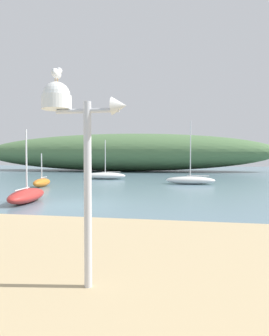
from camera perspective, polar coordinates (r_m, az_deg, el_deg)
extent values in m
plane|color=slate|center=(14.26, -11.80, -6.88)|extent=(120.00, 120.00, 0.00)
ellipsoid|color=#517547|center=(48.01, -2.61, 2.98)|extent=(47.65, 11.76, 5.91)
cylinder|color=silver|center=(4.68, -8.88, -5.12)|extent=(0.12, 0.12, 2.86)
cylinder|color=silver|center=(4.69, -8.97, 10.71)|extent=(1.00, 0.07, 0.07)
cylinder|color=white|center=(4.90, -14.60, 11.97)|extent=(0.46, 0.46, 0.21)
sphere|color=white|center=(4.92, -14.62, 13.19)|extent=(0.42, 0.42, 0.42)
cone|color=silver|center=(4.56, -2.93, 11.75)|extent=(0.22, 0.27, 0.27)
cylinder|color=orange|center=(4.98, -14.86, 15.84)|extent=(0.01, 0.01, 0.05)
cylinder|color=orange|center=(4.97, -14.42, 15.89)|extent=(0.01, 0.01, 0.05)
ellipsoid|color=white|center=(5.00, -14.65, 16.97)|extent=(0.14, 0.28, 0.15)
ellipsoid|color=#9EA0A8|center=(5.00, -14.66, 17.26)|extent=(0.12, 0.26, 0.05)
sphere|color=white|center=(5.12, -14.17, 17.49)|extent=(0.10, 0.10, 0.10)
cone|color=gold|center=(5.19, -13.86, 17.20)|extent=(0.03, 0.06, 0.03)
ellipsoid|color=orange|center=(23.38, -17.23, -2.67)|extent=(0.97, 2.46, 0.62)
cylinder|color=silver|center=(23.31, -17.26, 0.14)|extent=(0.08, 0.08, 2.05)
cylinder|color=silver|center=(23.68, -16.89, -1.70)|extent=(0.13, 1.09, 0.06)
ellipsoid|color=white|center=(24.87, 10.56, -2.32)|extent=(3.98, 1.26, 0.63)
cylinder|color=silver|center=(24.80, 10.60, 3.40)|extent=(0.08, 0.08, 4.70)
cylinder|color=silver|center=(24.85, 11.95, -1.46)|extent=(1.79, 0.06, 0.06)
ellipsoid|color=#B72D28|center=(15.61, -19.79, -4.97)|extent=(1.63, 3.67, 0.66)
cylinder|color=silver|center=(15.50, -19.87, 1.22)|extent=(0.08, 0.08, 3.10)
cylinder|color=silver|center=(15.08, -20.58, -3.77)|extent=(0.28, 1.59, 0.06)
ellipsoid|color=white|center=(30.09, -5.58, -1.48)|extent=(4.18, 1.79, 0.68)
cylinder|color=silver|center=(30.03, -5.59, 2.06)|extent=(0.08, 0.08, 3.44)
cylinder|color=silver|center=(29.97, -4.43, -0.75)|extent=(1.83, 0.24, 0.06)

